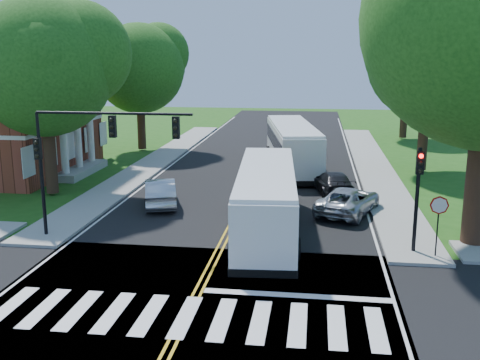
% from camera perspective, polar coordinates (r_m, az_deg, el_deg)
% --- Properties ---
extents(ground, '(140.00, 140.00, 0.00)m').
position_cam_1_polar(ground, '(19.07, -5.21, -13.03)').
color(ground, '#1E4F13').
rests_on(ground, ground).
extents(road, '(14.00, 96.00, 0.01)m').
position_cam_1_polar(road, '(35.90, 1.19, -0.57)').
color(road, black).
rests_on(road, ground).
extents(cross_road, '(60.00, 12.00, 0.01)m').
position_cam_1_polar(cross_road, '(19.06, -5.21, -13.01)').
color(cross_road, black).
rests_on(cross_road, ground).
extents(center_line, '(0.36, 70.00, 0.01)m').
position_cam_1_polar(center_line, '(39.78, 1.85, 0.76)').
color(center_line, gold).
rests_on(center_line, road).
extents(edge_line_w, '(0.12, 70.00, 0.01)m').
position_cam_1_polar(edge_line_w, '(41.02, -7.64, 1.02)').
color(edge_line_w, silver).
rests_on(edge_line_w, road).
extents(edge_line_e, '(0.12, 70.00, 0.01)m').
position_cam_1_polar(edge_line_e, '(39.68, 11.66, 0.47)').
color(edge_line_e, silver).
rests_on(edge_line_e, road).
extents(crosswalk, '(12.60, 3.00, 0.01)m').
position_cam_1_polar(crosswalk, '(18.62, -5.56, -13.64)').
color(crosswalk, silver).
rests_on(crosswalk, road).
extents(stop_bar, '(6.60, 0.40, 0.01)m').
position_cam_1_polar(stop_bar, '(20.09, 5.82, -11.59)').
color(stop_bar, silver).
rests_on(stop_bar, road).
extents(sidewalk_nw, '(2.60, 40.00, 0.15)m').
position_cam_1_polar(sidewalk_nw, '(44.25, -8.50, 1.93)').
color(sidewalk_nw, gray).
rests_on(sidewalk_nw, ground).
extents(sidewalk_ne, '(2.60, 40.00, 0.15)m').
position_cam_1_polar(sidewalk_ne, '(42.73, 13.42, 1.33)').
color(sidewalk_ne, gray).
rests_on(sidewalk_ne, ground).
extents(tree_west_near, '(8.00, 8.00, 11.40)m').
position_cam_1_polar(tree_west_near, '(34.40, -19.34, 10.80)').
color(tree_west_near, '#322014').
rests_on(tree_west_near, ground).
extents(tree_west_far, '(7.60, 7.60, 10.67)m').
position_cam_1_polar(tree_west_far, '(49.07, -10.21, 11.06)').
color(tree_west_far, '#322014').
rests_on(tree_west_far, ground).
extents(tree_east_mid, '(8.40, 8.40, 11.93)m').
position_cam_1_polar(tree_east_mid, '(41.40, 18.62, 11.52)').
color(tree_east_mid, '#322014').
rests_on(tree_east_mid, ground).
extents(tree_east_far, '(7.20, 7.20, 10.34)m').
position_cam_1_polar(tree_east_far, '(57.36, 16.61, 10.82)').
color(tree_east_far, '#322014').
rests_on(tree_east_far, ground).
extents(signal_nw, '(7.15, 0.46, 5.66)m').
position_cam_1_polar(signal_nw, '(25.44, -15.11, 3.50)').
color(signal_nw, black).
rests_on(signal_nw, ground).
extents(signal_ne, '(0.30, 0.46, 4.40)m').
position_cam_1_polar(signal_ne, '(24.12, 17.64, -0.58)').
color(signal_ne, black).
rests_on(signal_ne, ground).
extents(stop_sign, '(0.76, 0.08, 2.53)m').
position_cam_1_polar(stop_sign, '(24.06, 19.54, -3.04)').
color(stop_sign, black).
rests_on(stop_sign, ground).
extents(bus_lead, '(3.51, 12.10, 3.09)m').
position_cam_1_polar(bus_lead, '(26.18, 2.69, -1.94)').
color(bus_lead, silver).
rests_on(bus_lead, road).
extents(bus_follow, '(4.75, 12.93, 3.28)m').
position_cam_1_polar(bus_follow, '(40.95, 5.33, 3.51)').
color(bus_follow, silver).
rests_on(bus_follow, road).
extents(hatchback, '(2.90, 4.89, 1.52)m').
position_cam_1_polar(hatchback, '(31.38, -8.12, -1.21)').
color(hatchback, '#B8BBC0').
rests_on(hatchback, road).
extents(suv, '(3.99, 5.54, 1.40)m').
position_cam_1_polar(suv, '(30.05, 10.94, -2.07)').
color(suv, '#ADB0B5').
rests_on(suv, road).
extents(dark_sedan, '(2.72, 4.95, 1.36)m').
position_cam_1_polar(dark_sedan, '(34.09, 9.45, -0.28)').
color(dark_sedan, black).
rests_on(dark_sedan, road).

